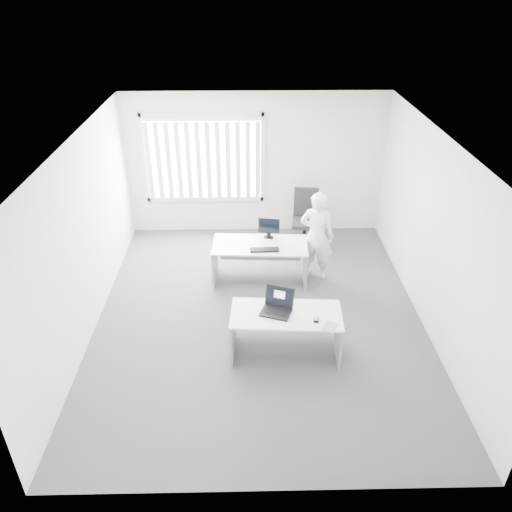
{
  "coord_description": "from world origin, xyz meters",
  "views": [
    {
      "loc": [
        -0.18,
        -6.26,
        4.75
      ],
      "look_at": [
        -0.05,
        0.15,
        1.01
      ],
      "focal_mm": 35.0,
      "sensor_mm": 36.0,
      "label": 1
    }
  ],
  "objects_px": {
    "desk_far": "(260,255)",
    "monitor": "(269,228)",
    "laptop": "(276,304)",
    "office_chair": "(305,228)",
    "desk_near": "(286,325)",
    "person": "(317,236)"
  },
  "relations": [
    {
      "from": "desk_far",
      "to": "person",
      "type": "bearing_deg",
      "value": 10.5
    },
    {
      "from": "desk_near",
      "to": "laptop",
      "type": "relative_size",
      "value": 3.87
    },
    {
      "from": "desk_far",
      "to": "laptop",
      "type": "height_order",
      "value": "laptop"
    },
    {
      "from": "desk_far",
      "to": "monitor",
      "type": "height_order",
      "value": "monitor"
    },
    {
      "from": "monitor",
      "to": "desk_near",
      "type": "bearing_deg",
      "value": -75.75
    },
    {
      "from": "desk_near",
      "to": "office_chair",
      "type": "xyz_separation_m",
      "value": [
        0.6,
        3.2,
        -0.15
      ]
    },
    {
      "from": "laptop",
      "to": "monitor",
      "type": "bearing_deg",
      "value": 109.96
    },
    {
      "from": "desk_near",
      "to": "laptop",
      "type": "bearing_deg",
      "value": -179.35
    },
    {
      "from": "desk_far",
      "to": "laptop",
      "type": "xyz_separation_m",
      "value": [
        0.16,
        -1.87,
        0.32
      ]
    },
    {
      "from": "person",
      "to": "laptop",
      "type": "relative_size",
      "value": 4.02
    },
    {
      "from": "person",
      "to": "monitor",
      "type": "distance_m",
      "value": 0.82
    },
    {
      "from": "person",
      "to": "monitor",
      "type": "bearing_deg",
      "value": 12.37
    },
    {
      "from": "desk_near",
      "to": "office_chair",
      "type": "bearing_deg",
      "value": 82.9
    },
    {
      "from": "desk_near",
      "to": "desk_far",
      "type": "height_order",
      "value": "desk_far"
    },
    {
      "from": "desk_far",
      "to": "laptop",
      "type": "bearing_deg",
      "value": -82.06
    },
    {
      "from": "desk_near",
      "to": "person",
      "type": "bearing_deg",
      "value": 75.35
    },
    {
      "from": "monitor",
      "to": "laptop",
      "type": "bearing_deg",
      "value": -79.58
    },
    {
      "from": "desk_far",
      "to": "laptop",
      "type": "distance_m",
      "value": 1.9
    },
    {
      "from": "laptop",
      "to": "office_chair",
      "type": "bearing_deg",
      "value": 96.74
    },
    {
      "from": "person",
      "to": "monitor",
      "type": "relative_size",
      "value": 4.46
    },
    {
      "from": "office_chair",
      "to": "desk_near",
      "type": "bearing_deg",
      "value": -93.83
    },
    {
      "from": "office_chair",
      "to": "person",
      "type": "relative_size",
      "value": 0.69
    }
  ]
}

